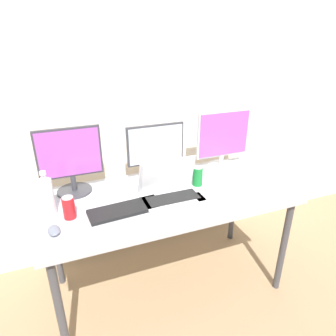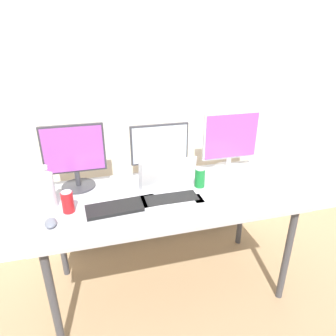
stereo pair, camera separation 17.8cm
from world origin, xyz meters
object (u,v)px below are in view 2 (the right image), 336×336
monitor_left (75,156)px  monitor_center (160,149)px  keyboard_main (122,207)px  work_desk (168,204)px  soda_can_by_laptop (68,202)px  laptop_silver (169,189)px  water_bottle (48,189)px  soda_can_near_keyboard (200,178)px  keyboard_aux (227,197)px  monitor_right (231,140)px  mouse_by_keyboard (51,223)px

monitor_left → monitor_center: size_ratio=1.07×
monitor_left → keyboard_main: bearing=-54.2°
work_desk → soda_can_by_laptop: soda_can_by_laptop is taller
keyboard_main → soda_can_by_laptop: 0.30m
laptop_silver → water_bottle: size_ratio=1.36×
monitor_center → soda_can_near_keyboard: monitor_center is taller
keyboard_aux → water_bottle: water_bottle is taller
monitor_right → water_bottle: size_ratio=1.62×
monitor_center → laptop_silver: monitor_center is taller
keyboard_main → soda_can_by_laptop: size_ratio=3.24×
monitor_right → water_bottle: bearing=-169.5°
keyboard_main → soda_can_near_keyboard: size_ratio=3.24×
work_desk → monitor_right: size_ratio=3.66×
monitor_center → soda_can_by_laptop: 0.68m
monitor_left → keyboard_main: 0.46m
monitor_center → water_bottle: bearing=-162.9°
monitor_right → soda_can_by_laptop: size_ratio=3.34×
work_desk → water_bottle: (-0.69, 0.04, 0.19)m
work_desk → keyboard_aux: 0.37m
mouse_by_keyboard → water_bottle: bearing=90.7°
monitor_left → laptop_silver: bearing=-28.0°
monitor_center → keyboard_main: (-0.30, -0.34, -0.20)m
keyboard_aux → water_bottle: (-1.02, 0.18, 0.11)m
keyboard_main → soda_can_by_laptop: (-0.29, 0.04, 0.05)m
work_desk → monitor_left: bearing=155.1°
laptop_silver → soda_can_near_keyboard: bearing=20.6°
monitor_center → keyboard_aux: bearing=-50.6°
water_bottle → soda_can_near_keyboard: size_ratio=2.05×
keyboard_main → mouse_by_keyboard: bearing=-173.5°
water_bottle → soda_can_near_keyboard: bearing=1.0°
mouse_by_keyboard → keyboard_aux: bearing=-2.3°
work_desk → keyboard_main: bearing=-163.5°
keyboard_main → mouse_by_keyboard: mouse_by_keyboard is taller
work_desk → mouse_by_keyboard: bearing=-166.8°
monitor_right → soda_can_near_keyboard: bearing=-145.4°
laptop_silver → mouse_by_keyboard: (-0.67, -0.12, -0.04)m
keyboard_aux → soda_can_by_laptop: soda_can_by_laptop is taller
monitor_center → water_bottle: monitor_center is taller
monitor_center → laptop_silver: 0.32m
laptop_silver → keyboard_aux: 0.35m
water_bottle → soda_can_near_keyboard: water_bottle is taller
monitor_left → work_desk: bearing=-24.9°
work_desk → keyboard_main: keyboard_main is taller
soda_can_near_keyboard → keyboard_aux: bearing=-61.3°
soda_can_by_laptop → work_desk: bearing=4.2°
work_desk → mouse_by_keyboard: 0.70m
monitor_right → mouse_by_keyboard: 1.29m
laptop_silver → monitor_left: bearing=152.0°
monitor_right → keyboard_aux: bearing=-116.4°
monitor_center → keyboard_aux: monitor_center is taller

